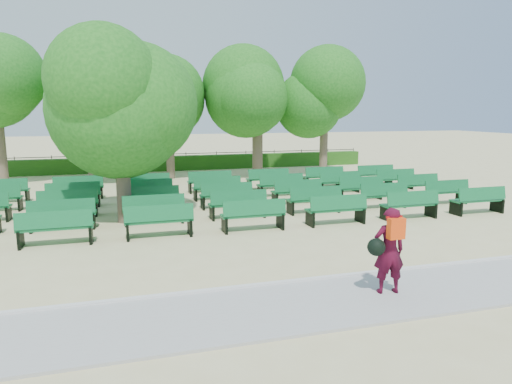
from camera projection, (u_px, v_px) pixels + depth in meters
ground at (215, 220)px, 15.63m from camera, size 120.00×120.00×0.00m
paving at (291, 307)px, 8.64m from camera, size 30.00×2.20×0.06m
curb at (272, 284)px, 9.72m from camera, size 30.00×0.12×0.10m
hedge at (171, 163)px, 28.78m from camera, size 26.00×0.70×0.90m
fence at (171, 170)px, 29.24m from camera, size 26.00×0.10×1.02m
tree_line at (179, 179)px, 25.08m from camera, size 21.80×6.80×7.04m
bench_array at (226, 205)px, 17.69m from camera, size 2.03×0.72×1.26m
tree_among at (119, 100)px, 14.72m from camera, size 4.59×4.59×6.12m
person at (388, 249)px, 9.09m from camera, size 0.85×0.54×1.76m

